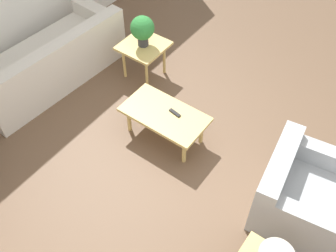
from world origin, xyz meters
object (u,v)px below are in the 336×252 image
(armchair, at_px, (300,194))
(coffee_table, at_px, (165,116))
(sofa, at_px, (49,63))
(potted_plant, at_px, (142,29))
(side_table_plant, at_px, (144,49))

(armchair, bearing_deg, coffee_table, 81.62)
(coffee_table, bearing_deg, armchair, 179.86)
(sofa, distance_m, potted_plant, 1.39)
(coffee_table, distance_m, side_table_plant, 1.19)
(potted_plant, bearing_deg, side_table_plant, 0.00)
(sofa, xyz_separation_m, side_table_plant, (-0.99, -0.85, 0.16))
(side_table_plant, bearing_deg, sofa, 40.74)
(sofa, height_order, coffee_table, sofa)
(sofa, xyz_separation_m, coffee_table, (-1.91, -0.09, 0.06))
(armchair, distance_m, coffee_table, 1.74)
(coffee_table, distance_m, potted_plant, 1.26)
(sofa, xyz_separation_m, armchair, (-3.64, -0.09, 0.00))
(sofa, xyz_separation_m, potted_plant, (-0.99, -0.85, 0.48))
(sofa, bearing_deg, coffee_table, 96.36)
(coffee_table, xyz_separation_m, side_table_plant, (0.92, -0.76, 0.10))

